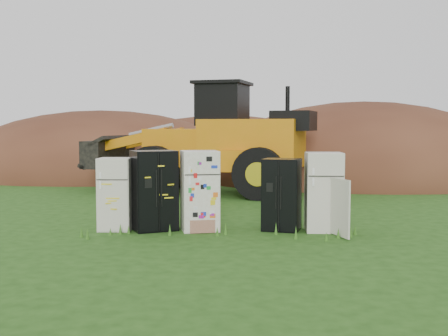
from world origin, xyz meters
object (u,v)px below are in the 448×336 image
Objects in this scene: fridge_open_door at (324,192)px; wheel_loader at (196,138)px; fridge_black_right at (282,195)px; fridge_black_side at (154,190)px; fridge_sticker at (200,191)px; fridge_leftmost at (116,194)px.

wheel_loader is (-3.49, 7.35, 1.08)m from fridge_open_door.
fridge_black_right is at bearing 176.57° from fridge_open_door.
fridge_black_side reaches higher than fridge_open_door.
fridge_black_side is at bearing 166.22° from fridge_sticker.
fridge_black_right is at bearing 0.70° from fridge_leftmost.
fridge_black_side reaches higher than fridge_leftmost.
fridge_black_side is at bearing -77.71° from wheel_loader.
fridge_black_side is (0.89, 0.01, 0.08)m from fridge_leftmost.
fridge_leftmost is 7.55m from wheel_loader.
fridge_sticker reaches higher than fridge_leftmost.
fridge_open_door is 0.22× the size of wheel_loader.
fridge_black_right is 0.92× the size of fridge_open_door.
fridge_black_right is (2.94, 0.06, -0.09)m from fridge_black_side.
fridge_black_side is 0.22× the size of wheel_loader.
fridge_leftmost is 0.93× the size of fridge_open_door.
fridge_leftmost is at bearing -163.48° from fridge_black_right.
fridge_black_right is (3.83, 0.08, -0.01)m from fridge_leftmost.
wheel_loader is (0.41, 7.34, 1.06)m from fridge_black_side.
fridge_black_right is at bearing -55.31° from wheel_loader.
fridge_black_side is 7.43m from wheel_loader.
fridge_sticker is 0.22× the size of wheel_loader.
fridge_black_right is 0.96m from fridge_open_door.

